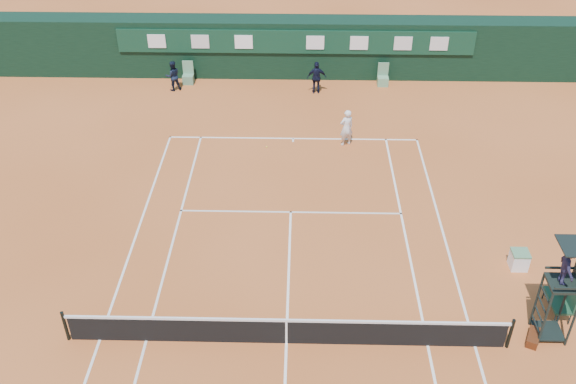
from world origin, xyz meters
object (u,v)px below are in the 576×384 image
object	(u,v)px
umpire_chair	(567,272)
player	(346,128)
player_bench	(563,297)
tennis_net	(286,331)
cooler	(519,260)

from	to	relation	value
umpire_chair	player	distance (m)	12.28
player_bench	player	xyz separation A→B (m)	(-6.07, 9.93, 0.24)
umpire_chair	player_bench	xyz separation A→B (m)	(0.67, 0.97, -1.86)
tennis_net	player	bearing A→B (deg)	78.61
tennis_net	umpire_chair	distance (m)	7.96
cooler	player	xyz separation A→B (m)	(-5.34, 7.91, 0.51)
cooler	player	size ratio (longest dim) A/B	0.38
player_bench	cooler	world-z (taller)	player_bench
umpire_chair	player	bearing A→B (deg)	116.35
player_bench	umpire_chair	bearing A→B (deg)	-124.42
tennis_net	player_bench	size ratio (longest dim) A/B	10.75
tennis_net	cooler	size ratio (longest dim) A/B	20.00
cooler	umpire_chair	bearing A→B (deg)	-88.91
tennis_net	cooler	world-z (taller)	tennis_net
player_bench	player	distance (m)	11.64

